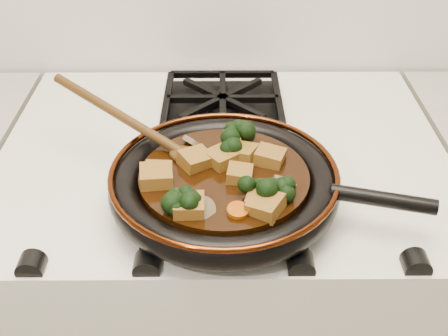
{
  "coord_description": "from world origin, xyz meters",
  "views": [
    {
      "loc": [
        -0.0,
        0.89,
        1.43
      ],
      "look_at": [
        0.0,
        1.54,
        0.97
      ],
      "focal_mm": 45.0,
      "sensor_mm": 36.0,
      "label": 1
    }
  ],
  "objects": [
    {
      "name": "tofu_cube_6",
      "position": [
        0.05,
        1.46,
        0.97
      ],
      "size": [
        0.06,
        0.06,
        0.03
      ],
      "primitive_type": "cube",
      "rotation": [
        -0.05,
        0.09,
        2.61
      ],
      "color": "olive",
      "rests_on": "braising_sauce"
    },
    {
      "name": "broccoli_floret_5",
      "position": [
        0.01,
        1.59,
        0.97
      ],
      "size": [
        0.07,
        0.08,
        0.06
      ],
      "primitive_type": null,
      "rotation": [
        0.09,
        -0.06,
        0.26
      ],
      "color": "black",
      "rests_on": "braising_sauce"
    },
    {
      "name": "carrot_coin_3",
      "position": [
        0.06,
        1.59,
        0.96
      ],
      "size": [
        0.03,
        0.03,
        0.01
      ],
      "primitive_type": "cylinder",
      "rotation": [
        0.14,
        0.01,
        0.0
      ],
      "color": "#B54A05",
      "rests_on": "braising_sauce"
    },
    {
      "name": "burner_grate_back",
      "position": [
        0.0,
        1.83,
        0.91
      ],
      "size": [
        0.23,
        0.23,
        0.03
      ],
      "primitive_type": null,
      "color": "black",
      "rests_on": "stove"
    },
    {
      "name": "tofu_cube_1",
      "position": [
        -0.05,
        1.46,
        0.97
      ],
      "size": [
        0.04,
        0.04,
        0.02
      ],
      "primitive_type": "cube",
      "rotation": [
        0.03,
        -0.03,
        1.6
      ],
      "color": "olive",
      "rests_on": "braising_sauce"
    },
    {
      "name": "mushroom_slice_1",
      "position": [
        -0.05,
        1.61,
        0.97
      ],
      "size": [
        0.04,
        0.04,
        0.03
      ],
      "primitive_type": "cylinder",
      "rotation": [
        0.8,
        0.0,
        2.36
      ],
      "color": "brown",
      "rests_on": "braising_sauce"
    },
    {
      "name": "tofu_cube_5",
      "position": [
        0.01,
        1.59,
        0.97
      ],
      "size": [
        0.03,
        0.04,
        0.02
      ],
      "primitive_type": "cube",
      "rotation": [
        -0.04,
        -0.04,
        1.53
      ],
      "color": "olive",
      "rests_on": "braising_sauce"
    },
    {
      "name": "mushroom_slice_0",
      "position": [
        0.06,
        1.47,
        0.97
      ],
      "size": [
        0.04,
        0.04,
        0.02
      ],
      "primitive_type": "cylinder",
      "rotation": [
        0.5,
        0.0,
        1.7
      ],
      "color": "brown",
      "rests_on": "braising_sauce"
    },
    {
      "name": "skillet",
      "position": [
        0.0,
        1.54,
        0.94
      ],
      "size": [
        0.45,
        0.33,
        0.05
      ],
      "rotation": [
        0.0,
        0.0,
        -0.26
      ],
      "color": "black",
      "rests_on": "burner_grate_front"
    },
    {
      "name": "broccoli_floret_4",
      "position": [
        -0.05,
        1.46,
        0.97
      ],
      "size": [
        0.08,
        0.08,
        0.07
      ],
      "primitive_type": null,
      "rotation": [
        0.19,
        -0.08,
        2.86
      ],
      "color": "black",
      "rests_on": "braising_sauce"
    },
    {
      "name": "carrot_coin_1",
      "position": [
        0.02,
        1.45,
        0.96
      ],
      "size": [
        0.03,
        0.03,
        0.01
      ],
      "primitive_type": "cylinder",
      "rotation": [
        0.13,
        0.04,
        0.0
      ],
      "color": "#B54A05",
      "rests_on": "braising_sauce"
    },
    {
      "name": "tofu_cube_8",
      "position": [
        0.07,
        1.57,
        0.97
      ],
      "size": [
        0.05,
        0.05,
        0.03
      ],
      "primitive_type": "cube",
      "rotation": [
        0.09,
        0.05,
        1.24
      ],
      "color": "olive",
      "rests_on": "braising_sauce"
    },
    {
      "name": "broccoli_floret_2",
      "position": [
        0.07,
        1.49,
        0.97
      ],
      "size": [
        0.08,
        0.08,
        0.06
      ],
      "primitive_type": null,
      "rotation": [
        -0.07,
        -0.16,
        2.81
      ],
      "color": "black",
      "rests_on": "braising_sauce"
    },
    {
      "name": "mushroom_slice_2",
      "position": [
        0.08,
        1.51,
        0.97
      ],
      "size": [
        0.05,
        0.05,
        0.02
      ],
      "primitive_type": "cylinder",
      "rotation": [
        0.52,
        0.0,
        2.29
      ],
      "color": "brown",
      "rests_on": "braising_sauce"
    },
    {
      "name": "wooden_spoon",
      "position": [
        -0.12,
        1.62,
        0.98
      ],
      "size": [
        0.15,
        0.12,
        0.27
      ],
      "rotation": [
        0.0,
        0.0,
        2.55
      ],
      "color": "#492D0F",
      "rests_on": "braising_sauce"
    },
    {
      "name": "mushroom_slice_4",
      "position": [
        -0.03,
        1.45,
        0.97
      ],
      "size": [
        0.04,
        0.04,
        0.03
      ],
      "primitive_type": "cylinder",
      "rotation": [
        0.76,
        0.0,
        0.8
      ],
      "color": "brown",
      "rests_on": "braising_sauce"
    },
    {
      "name": "tofu_cube_4",
      "position": [
        -0.09,
        1.52,
        0.97
      ],
      "size": [
        0.05,
        0.05,
        0.03
      ],
      "primitive_type": "cube",
      "rotation": [
        0.03,
        0.02,
        1.7
      ],
      "color": "olive",
      "rests_on": "braising_sauce"
    },
    {
      "name": "broccoli_floret_3",
      "position": [
        -0.05,
        1.46,
        0.97
      ],
      "size": [
        0.06,
        0.07,
        0.06
      ],
      "primitive_type": null,
      "rotation": [
        0.21,
        0.12,
        0.02
      ],
      "color": "black",
      "rests_on": "braising_sauce"
    },
    {
      "name": "broccoli_floret_0",
      "position": [
        0.03,
        1.62,
        0.97
      ],
      "size": [
        0.08,
        0.08,
        0.06
      ],
      "primitive_type": null,
      "rotation": [
        -0.04,
        -0.07,
        0.33
      ],
      "color": "black",
      "rests_on": "braising_sauce"
    },
    {
      "name": "tofu_cube_3",
      "position": [
        -0.04,
        1.56,
        0.97
      ],
      "size": [
        0.06,
        0.06,
        0.03
      ],
      "primitive_type": "cube",
      "rotation": [
        0.09,
        0.08,
        0.6
      ],
      "color": "olive",
      "rests_on": "braising_sauce"
    },
    {
      "name": "tofu_cube_7",
      "position": [
        -0.0,
        1.57,
        0.97
      ],
      "size": [
        0.06,
        0.06,
        0.02
      ],
      "primitive_type": "cube",
      "rotation": [
        -0.02,
        0.02,
        2.22
      ],
      "color": "olive",
      "rests_on": "braising_sauce"
    },
    {
      "name": "stove",
      "position": [
        0.0,
        1.69,
        0.45
      ],
      "size": [
        0.76,
        0.6,
        0.9
      ],
      "primitive_type": "cube",
      "color": "white",
      "rests_on": "ground"
    },
    {
      "name": "tofu_cube_0",
      "position": [
        0.05,
        1.47,
        0.97
      ],
      "size": [
        0.05,
        0.05,
        0.02
      ],
      "primitive_type": "cube",
      "rotation": [
        -0.02,
        -0.1,
        1.28
      ],
      "color": "olive",
      "rests_on": "braising_sauce"
    },
    {
      "name": "burner_grate_front",
      "position": [
        0.0,
        1.55,
        0.91
      ],
      "size": [
        0.23,
        0.23,
        0.03
      ],
      "primitive_type": null,
      "color": "black",
      "rests_on": "stove"
    },
    {
      "name": "braising_sauce",
      "position": [
        0.0,
        1.54,
        0.95
      ],
      "size": [
        0.24,
        0.24,
        0.02
      ],
      "primitive_type": "cylinder",
      "color": "black",
      "rests_on": "skillet"
    },
    {
      "name": "tofu_cube_2",
      "position": [
        -0.09,
        1.53,
        0.97
      ],
      "size": [
        0.04,
        0.04,
        0.03
      ],
      "primitive_type": "cube",
      "rotation": [
        0.09,
        0.08,
        0.06
      ],
      "color": "olive",
      "rests_on": "braising_sauce"
    },
    {
      "name": "mushroom_slice_3",
      "position": [
        -0.05,
        1.46,
        0.97
      ],
      "size": [
        0.05,
        0.05,
        0.03
      ],
      "primitive_type": "cylinder",
      "rotation": [
        0.92,
        0.0,
        2.37
      ],
      "color": "brown",
      "rests_on": "braising_sauce"
    },
    {
      "name": "carrot_coin_0",
      "position": [
        0.02,
        1.59,
        0.96
      ],
      "size": [
        0.03,
        0.03,
        0.02
      ],
      "primitive_type": "cylinder",
      "rotation": [
        -0.14,
        -0.23,
        0.0
      ],
      "color": "#B54A05",
      "rests_on": "braising_sauce"
    },
    {
      "name": "tofu_cube_10",
      "position": [
        0.03,
        1.58,
        0.97
      ],
      "size": [
        0.06,
        0.06,
        0.03
      ],
      "primitive_type": "cube",
      "rotation": [
        -0.1,
        0.08,
        1.13
      ],
      "color": "olive",
      "rests_on": "braising_sauce"
    },
    {
      "name": "carrot_coin_2",
      "position": [
        -0.05,
        1.45,
        0.96
      ],
      "size": [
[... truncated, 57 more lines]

